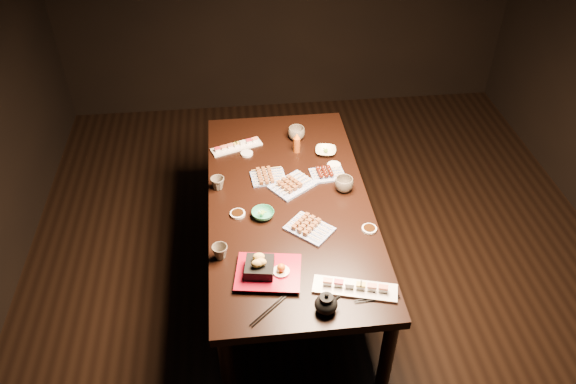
# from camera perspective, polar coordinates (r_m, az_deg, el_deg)

# --- Properties ---
(ground) EXTENTS (5.00, 5.00, 0.00)m
(ground) POSITION_cam_1_polar(r_m,az_deg,el_deg) (3.61, 4.26, -11.32)
(ground) COLOR black
(ground) RESTS_ON ground
(dining_table) EXTENTS (0.90, 1.80, 0.75)m
(dining_table) POSITION_cam_1_polar(r_m,az_deg,el_deg) (3.41, 0.09, -5.68)
(dining_table) COLOR black
(dining_table) RESTS_ON ground
(sushi_platter_near) EXTENTS (0.41, 0.21, 0.05)m
(sushi_platter_near) POSITION_cam_1_polar(r_m,az_deg,el_deg) (2.69, 6.83, -9.49)
(sushi_platter_near) COLOR white
(sushi_platter_near) RESTS_ON dining_table
(sushi_platter_far) EXTENTS (0.34, 0.19, 0.04)m
(sushi_platter_far) POSITION_cam_1_polar(r_m,az_deg,el_deg) (3.57, -5.26, 4.77)
(sushi_platter_far) COLOR white
(sushi_platter_far) RESTS_ON dining_table
(yakitori_plate_center) EXTENTS (0.30, 0.28, 0.06)m
(yakitori_plate_center) POSITION_cam_1_polar(r_m,az_deg,el_deg) (3.23, 0.43, 0.97)
(yakitori_plate_center) COLOR #828EB6
(yakitori_plate_center) RESTS_ON dining_table
(yakitori_plate_right) EXTENTS (0.28, 0.28, 0.06)m
(yakitori_plate_right) POSITION_cam_1_polar(r_m,az_deg,el_deg) (2.96, 2.20, -3.45)
(yakitori_plate_right) COLOR #828EB6
(yakitori_plate_right) RESTS_ON dining_table
(yakitori_plate_left) EXTENTS (0.21, 0.16, 0.05)m
(yakitori_plate_left) POSITION_cam_1_polar(r_m,az_deg,el_deg) (3.30, -2.03, 1.74)
(yakitori_plate_left) COLOR #828EB6
(yakitori_plate_left) RESTS_ON dining_table
(tsukune_plate) EXTENTS (0.21, 0.16, 0.05)m
(tsukune_plate) POSITION_cam_1_polar(r_m,az_deg,el_deg) (3.33, 4.05, 2.06)
(tsukune_plate) COLOR #828EB6
(tsukune_plate) RESTS_ON dining_table
(edamame_bowl_green) EXTENTS (0.13, 0.13, 0.04)m
(edamame_bowl_green) POSITION_cam_1_polar(r_m,az_deg,el_deg) (3.04, -2.56, -2.24)
(edamame_bowl_green) COLOR #32986B
(edamame_bowl_green) RESTS_ON dining_table
(edamame_bowl_cream) EXTENTS (0.15, 0.15, 0.03)m
(edamame_bowl_cream) POSITION_cam_1_polar(r_m,az_deg,el_deg) (3.52, 3.85, 4.16)
(edamame_bowl_cream) COLOR #F6F2CA
(edamame_bowl_cream) RESTS_ON dining_table
(tempura_tray) EXTENTS (0.35, 0.30, 0.11)m
(tempura_tray) POSITION_cam_1_polar(r_m,az_deg,el_deg) (2.71, -2.03, -7.62)
(tempura_tray) COLOR black
(tempura_tray) RESTS_ON dining_table
(teacup_near_left) EXTENTS (0.09, 0.09, 0.07)m
(teacup_near_left) POSITION_cam_1_polar(r_m,az_deg,el_deg) (2.83, -6.93, -6.06)
(teacup_near_left) COLOR brown
(teacup_near_left) RESTS_ON dining_table
(teacup_mid_right) EXTENTS (0.12, 0.12, 0.08)m
(teacup_mid_right) POSITION_cam_1_polar(r_m,az_deg,el_deg) (3.22, 5.72, 0.77)
(teacup_mid_right) COLOR brown
(teacup_mid_right) RESTS_ON dining_table
(teacup_far_left) EXTENTS (0.10, 0.10, 0.07)m
(teacup_far_left) POSITION_cam_1_polar(r_m,az_deg,el_deg) (3.24, -7.16, 0.88)
(teacup_far_left) COLOR brown
(teacup_far_left) RESTS_ON dining_table
(teacup_far_right) EXTENTS (0.14, 0.14, 0.08)m
(teacup_far_right) POSITION_cam_1_polar(r_m,az_deg,el_deg) (3.63, 0.87, 5.97)
(teacup_far_right) COLOR brown
(teacup_far_right) RESTS_ON dining_table
(teapot) EXTENTS (0.16, 0.16, 0.11)m
(teapot) POSITION_cam_1_polar(r_m,az_deg,el_deg) (2.57, 3.90, -11.13)
(teapot) COLOR black
(teapot) RESTS_ON dining_table
(condiment_bottle) EXTENTS (0.06, 0.06, 0.13)m
(condiment_bottle) POSITION_cam_1_polar(r_m,az_deg,el_deg) (3.50, 0.90, 5.04)
(condiment_bottle) COLOR brown
(condiment_bottle) RESTS_ON dining_table
(sauce_dish_west) EXTENTS (0.11, 0.11, 0.01)m
(sauce_dish_west) POSITION_cam_1_polar(r_m,az_deg,el_deg) (3.07, -5.13, -2.23)
(sauce_dish_west) COLOR white
(sauce_dish_west) RESTS_ON dining_table
(sauce_dish_east) EXTENTS (0.10, 0.10, 0.01)m
(sauce_dish_east) POSITION_cam_1_polar(r_m,az_deg,el_deg) (3.42, 4.69, 2.71)
(sauce_dish_east) COLOR white
(sauce_dish_east) RESTS_ON dining_table
(sauce_dish_se) EXTENTS (0.09, 0.09, 0.01)m
(sauce_dish_se) POSITION_cam_1_polar(r_m,az_deg,el_deg) (3.00, 8.26, -3.74)
(sauce_dish_se) COLOR white
(sauce_dish_se) RESTS_ON dining_table
(sauce_dish_nw) EXTENTS (0.08, 0.08, 0.01)m
(sauce_dish_nw) POSITION_cam_1_polar(r_m,az_deg,el_deg) (3.52, -4.21, 3.92)
(sauce_dish_nw) COLOR white
(sauce_dish_nw) RESTS_ON dining_table
(chopsticks_near) EXTENTS (0.19, 0.17, 0.01)m
(chopsticks_near) POSITION_cam_1_polar(r_m,az_deg,el_deg) (2.60, -1.98, -11.93)
(chopsticks_near) COLOR black
(chopsticks_near) RESTS_ON dining_table
(chopsticks_se) EXTENTS (0.22, 0.03, 0.01)m
(chopsticks_se) POSITION_cam_1_polar(r_m,az_deg,el_deg) (2.68, 9.04, -10.72)
(chopsticks_se) COLOR black
(chopsticks_se) RESTS_ON dining_table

